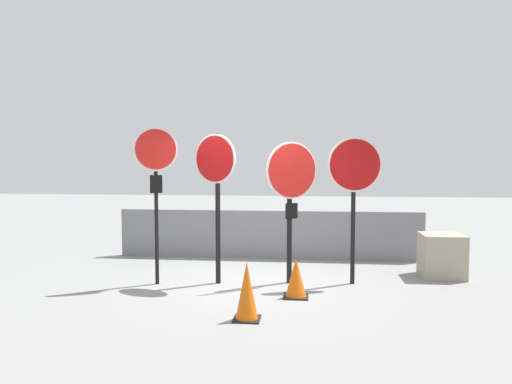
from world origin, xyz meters
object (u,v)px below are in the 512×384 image
Objects in this scene: stop_sign_3 at (354,177)px; traffic_cone_0 at (247,291)px; stop_sign_1 at (216,177)px; stop_sign_0 at (156,169)px; stop_sign_2 at (291,185)px; traffic_cone_1 at (296,278)px; storage_crate at (442,256)px.

traffic_cone_0 is at bearing -137.61° from stop_sign_3.
stop_sign_0 is at bearing -143.63° from stop_sign_1.
stop_sign_0 is 2.84m from traffic_cone_0.
stop_sign_1 is 1.06× the size of stop_sign_2.
stop_sign_3 is 4.07× the size of traffic_cone_1.
storage_crate is at bearing 13.57° from stop_sign_3.
traffic_cone_1 is 2.99m from storage_crate.
stop_sign_3 is at bearing 31.74° from stop_sign_1.
traffic_cone_1 is (0.61, 1.13, -0.08)m from traffic_cone_0.
traffic_cone_0 is at bearing -63.40° from stop_sign_0.
stop_sign_1 is at bearing 154.62° from stop_sign_2.
stop_sign_2 is at bearing 33.95° from stop_sign_1.
storage_crate is at bearing 31.96° from traffic_cone_1.
stop_sign_3 is at bearing -156.22° from storage_crate.
stop_sign_2 is 3.03m from storage_crate.
traffic_cone_1 is (2.32, -0.51, -1.63)m from stop_sign_0.
stop_sign_0 reaches higher than stop_sign_1.
stop_sign_0 is 1.04× the size of stop_sign_1.
stop_sign_2 reaches higher than traffic_cone_0.
stop_sign_2 is 0.97× the size of stop_sign_3.
stop_sign_2 is (1.24, 0.16, -0.13)m from stop_sign_1.
stop_sign_0 is 1.07× the size of stop_sign_3.
stop_sign_0 is 3.27m from stop_sign_3.
stop_sign_2 is at bearing 75.78° from traffic_cone_0.
traffic_cone_0 is at bearing -118.13° from traffic_cone_1.
stop_sign_3 is at bearing -13.14° from stop_sign_0.
stop_sign_0 is at bearing 176.16° from stop_sign_3.
stop_sign_3 reaches higher than stop_sign_2.
traffic_cone_0 is (-1.53, -2.01, -1.41)m from stop_sign_3.
storage_crate is (3.14, 2.71, 0.00)m from traffic_cone_0.
stop_sign_1 is 3.28× the size of storage_crate.
traffic_cone_0 is (1.71, -1.65, -1.55)m from stop_sign_0.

